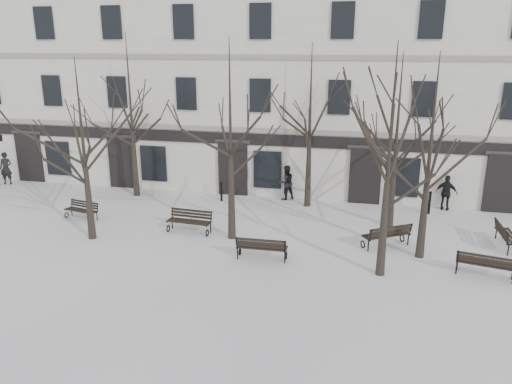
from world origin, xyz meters
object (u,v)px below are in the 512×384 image
(tree_0, at_px, (82,129))
(bench_5, at_px, (506,235))
(tree_3, at_px, (432,134))
(bench_0, at_px, (82,209))
(bench_4, at_px, (387,235))
(tree_2, at_px, (391,135))
(bench_2, at_px, (485,264))
(bench_1, at_px, (262,247))
(bench_3, at_px, (190,220))
(tree_1, at_px, (230,117))

(tree_0, bearing_deg, bench_5, 9.45)
(tree_3, bearing_deg, bench_0, 176.01)
(bench_4, xyz_separation_m, bench_5, (4.71, 1.07, -0.02))
(bench_5, bearing_deg, tree_0, 97.78)
(tree_2, height_order, bench_2, tree_2)
(bench_0, relative_size, bench_5, 0.91)
(bench_2, bearing_deg, bench_4, -19.47)
(bench_1, height_order, bench_3, bench_3)
(bench_0, bearing_deg, tree_2, 0.45)
(tree_3, xyz_separation_m, bench_2, (2.07, -1.37, -4.31))
(bench_2, relative_size, bench_3, 1.01)
(bench_3, bearing_deg, tree_2, -12.74)
(tree_3, height_order, bench_3, tree_3)
(tree_0, relative_size, bench_0, 4.29)
(tree_2, distance_m, tree_3, 2.45)
(tree_2, relative_size, bench_2, 4.00)
(bench_0, relative_size, bench_1, 0.89)
(bench_0, xyz_separation_m, bench_4, (13.95, -0.37, 0.09))
(tree_2, relative_size, bench_0, 4.62)
(bench_0, bearing_deg, bench_5, 14.86)
(tree_1, bearing_deg, bench_5, 7.64)
(bench_1, bearing_deg, tree_1, -49.67)
(bench_1, relative_size, bench_4, 0.96)
(bench_5, bearing_deg, bench_1, 108.25)
(tree_1, relative_size, bench_2, 4.08)
(bench_0, height_order, bench_4, bench_4)
(tree_3, distance_m, bench_3, 10.57)
(tree_0, bearing_deg, bench_2, -1.15)
(bench_4, relative_size, bench_5, 1.06)
(tree_3, xyz_separation_m, bench_3, (-9.64, 0.56, -4.31))
(tree_0, distance_m, bench_4, 13.01)
(tree_0, distance_m, bench_2, 16.07)
(tree_3, relative_size, bench_0, 4.43)
(tree_0, distance_m, tree_2, 11.96)
(tree_3, bearing_deg, tree_0, -175.52)
(tree_0, distance_m, tree_3, 13.49)
(tree_2, relative_size, bench_4, 3.96)
(tree_1, relative_size, bench_4, 4.05)
(bench_0, height_order, bench_2, bench_2)
(tree_1, bearing_deg, tree_3, -2.02)
(tree_0, relative_size, tree_2, 0.93)
(bench_4, bearing_deg, tree_2, 50.83)
(tree_1, height_order, tree_2, tree_1)
(tree_1, height_order, tree_3, tree_1)
(bench_3, relative_size, bench_4, 0.98)
(tree_1, height_order, bench_0, tree_1)
(tree_2, bearing_deg, tree_3, 51.44)
(bench_0, height_order, bench_1, bench_1)
(tree_1, xyz_separation_m, bench_5, (11.12, 1.49, -4.64))
(tree_2, xyz_separation_m, bench_5, (5.00, 3.67, -4.53))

